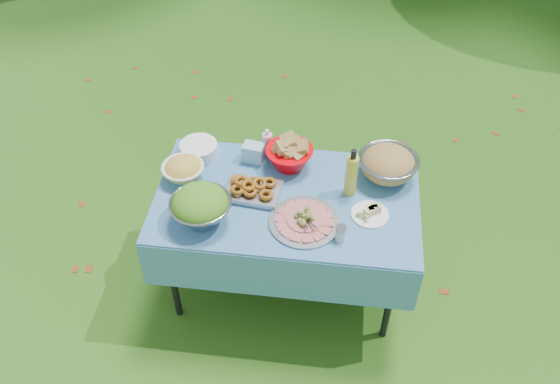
# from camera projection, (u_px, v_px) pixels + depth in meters

# --- Properties ---
(ground) EXTENTS (80.00, 80.00, 0.00)m
(ground) POSITION_uv_depth(u_px,v_px,m) (286.00, 281.00, 3.82)
(ground) COLOR #103A0A
(ground) RESTS_ON ground
(picnic_table) EXTENTS (1.46, 0.86, 0.76)m
(picnic_table) POSITION_uv_depth(u_px,v_px,m) (286.00, 243.00, 3.55)
(picnic_table) COLOR #78BAE7
(picnic_table) RESTS_ON ground
(salad_bowl) EXTENTS (0.34, 0.34, 0.21)m
(salad_bowl) POSITION_uv_depth(u_px,v_px,m) (200.00, 206.00, 3.09)
(salad_bowl) COLOR gray
(salad_bowl) RESTS_ON picnic_table
(pasta_bowl_white) EXTENTS (0.27, 0.27, 0.13)m
(pasta_bowl_white) POSITION_uv_depth(u_px,v_px,m) (183.00, 169.00, 3.35)
(pasta_bowl_white) COLOR white
(pasta_bowl_white) RESTS_ON picnic_table
(plate_stack) EXTENTS (0.23, 0.23, 0.07)m
(plate_stack) POSITION_uv_depth(u_px,v_px,m) (199.00, 149.00, 3.53)
(plate_stack) COLOR white
(plate_stack) RESTS_ON picnic_table
(wipes_box) EXTENTS (0.13, 0.10, 0.11)m
(wipes_box) POSITION_uv_depth(u_px,v_px,m) (254.00, 152.00, 3.48)
(wipes_box) COLOR #9ACBE9
(wipes_box) RESTS_ON picnic_table
(sanitizer_bottle) EXTENTS (0.08, 0.08, 0.17)m
(sanitizer_bottle) POSITION_uv_depth(u_px,v_px,m) (267.00, 142.00, 3.49)
(sanitizer_bottle) COLOR #FFA2CD
(sanitizer_bottle) RESTS_ON picnic_table
(bread_bowl) EXTENTS (0.32, 0.32, 0.19)m
(bread_bowl) POSITION_uv_depth(u_px,v_px,m) (289.00, 153.00, 3.41)
(bread_bowl) COLOR #E90007
(bread_bowl) RESTS_ON picnic_table
(pasta_bowl_steel) EXTENTS (0.40, 0.40, 0.18)m
(pasta_bowl_steel) POSITION_uv_depth(u_px,v_px,m) (388.00, 164.00, 3.35)
(pasta_bowl_steel) COLOR gray
(pasta_bowl_steel) RESTS_ON picnic_table
(fried_tray) EXTENTS (0.32, 0.24, 0.07)m
(fried_tray) POSITION_uv_depth(u_px,v_px,m) (253.00, 189.00, 3.28)
(fried_tray) COLOR #A3A3A7
(fried_tray) RESTS_ON picnic_table
(charcuterie_platter) EXTENTS (0.47, 0.47, 0.09)m
(charcuterie_platter) POSITION_uv_depth(u_px,v_px,m) (305.00, 217.00, 3.12)
(charcuterie_platter) COLOR #A0A1A7
(charcuterie_platter) RESTS_ON picnic_table
(oil_bottle) EXTENTS (0.07, 0.07, 0.31)m
(oil_bottle) POSITION_uv_depth(u_px,v_px,m) (352.00, 172.00, 3.21)
(oil_bottle) COLOR gold
(oil_bottle) RESTS_ON picnic_table
(cheese_plate) EXTENTS (0.21, 0.21, 0.06)m
(cheese_plate) POSITION_uv_depth(u_px,v_px,m) (370.00, 211.00, 3.17)
(cheese_plate) COLOR white
(cheese_plate) RESTS_ON picnic_table
(shaker) EXTENTS (0.07, 0.07, 0.09)m
(shaker) POSITION_uv_depth(u_px,v_px,m) (341.00, 233.00, 3.03)
(shaker) COLOR silver
(shaker) RESTS_ON picnic_table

